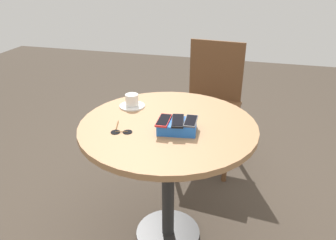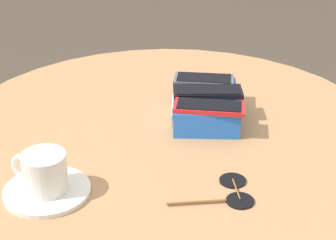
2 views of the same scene
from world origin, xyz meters
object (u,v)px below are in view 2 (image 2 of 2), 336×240
phone_black (208,92)px  sunglasses (232,192)px  phone_red (209,106)px  coffee_cup (44,171)px  phone_gray (204,80)px  phone_box (206,106)px  saucer (47,191)px  round_table (168,180)px

phone_black → sunglasses: 0.28m
phone_black → phone_red: size_ratio=1.06×
coffee_cup → phone_gray: bearing=150.3°
phone_red → sunglasses: size_ratio=1.01×
phone_box → phone_gray: bearing=-169.0°
phone_red → sunglasses: 0.21m
phone_box → saucer: 0.39m
saucer → coffee_cup: 0.04m
coffee_cup → sunglasses: coffee_cup is taller
phone_box → coffee_cup: coffee_cup is taller
round_table → phone_black: 0.20m
round_table → phone_gray: 0.23m
phone_box → phone_red: (0.06, 0.01, 0.03)m
phone_gray → phone_box: bearing=11.0°
phone_box → saucer: phone_box is taller
phone_red → coffee_cup: 0.35m
phone_gray → saucer: bearing=-29.4°
coffee_cup → saucer: bearing=78.2°
saucer → phone_box: bearing=144.3°
saucer → sunglasses: 0.30m
phone_black → saucer: size_ratio=1.03×
phone_box → phone_red: size_ratio=1.43×
phone_black → phone_red: bearing=8.8°
saucer → round_table: bearing=147.8°
phone_red → sunglasses: bearing=17.4°
phone_gray → sunglasses: size_ratio=0.94×
coffee_cup → phone_red: bearing=136.3°
round_table → phone_red: phone_red is taller
round_table → phone_red: bearing=91.0°
phone_box → saucer: size_ratio=1.38×
round_table → phone_black: bearing=133.4°
phone_black → phone_red: phone_black is taller
round_table → saucer: (0.25, -0.16, 0.13)m
round_table → sunglasses: sunglasses is taller
phone_gray → phone_red: bearing=11.4°
phone_box → sunglasses: bearing=16.1°
phone_red → coffee_cup: bearing=-43.7°
phone_gray → sunglasses: phone_gray is taller
saucer → sunglasses: saucer is taller
round_table → phone_box: (-0.06, 0.07, 0.15)m
round_table → phone_black: phone_black is taller
phone_gray → saucer: phone_gray is taller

